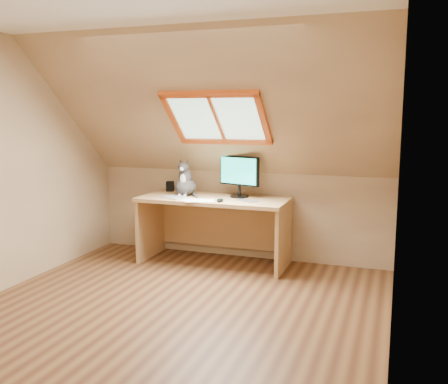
% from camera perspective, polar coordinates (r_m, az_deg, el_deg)
% --- Properties ---
extents(ground, '(3.50, 3.50, 0.00)m').
position_cam_1_polar(ground, '(4.42, -5.54, -13.23)').
color(ground, brown).
rests_on(ground, ground).
extents(room_shell, '(3.52, 3.52, 2.41)m').
position_cam_1_polar(room_shell, '(4.02, -6.40, 5.55)').
color(room_shell, tan).
rests_on(room_shell, ground).
extents(desk, '(1.64, 0.72, 0.75)m').
position_cam_1_polar(desk, '(5.61, -0.91, -2.80)').
color(desk, tan).
rests_on(desk, ground).
extents(monitor, '(0.49, 0.21, 0.46)m').
position_cam_1_polar(monitor, '(5.50, 1.75, 2.12)').
color(monitor, black).
rests_on(monitor, desk).
extents(cat, '(0.24, 0.28, 0.42)m').
position_cam_1_polar(cat, '(5.64, -4.45, 1.10)').
color(cat, '#46403E').
rests_on(cat, desk).
extents(desk_speaker, '(0.10, 0.10, 0.12)m').
position_cam_1_polar(desk_speaker, '(5.98, -6.19, 0.66)').
color(desk_speaker, black).
rests_on(desk_speaker, desk).
extents(graphics_tablet, '(0.33, 0.29, 0.01)m').
position_cam_1_polar(graphics_tablet, '(5.51, -5.64, -0.59)').
color(graphics_tablet, '#B2B2B7').
rests_on(graphics_tablet, desk).
extents(mouse, '(0.07, 0.11, 0.03)m').
position_cam_1_polar(mouse, '(5.23, -0.46, -0.95)').
color(mouse, black).
rests_on(mouse, desk).
extents(papers, '(0.35, 0.30, 0.01)m').
position_cam_1_polar(papers, '(5.28, -2.42, -1.02)').
color(papers, white).
rests_on(papers, desk).
extents(cables, '(0.51, 0.26, 0.01)m').
position_cam_1_polar(cables, '(5.29, 1.60, -0.97)').
color(cables, silver).
rests_on(cables, desk).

